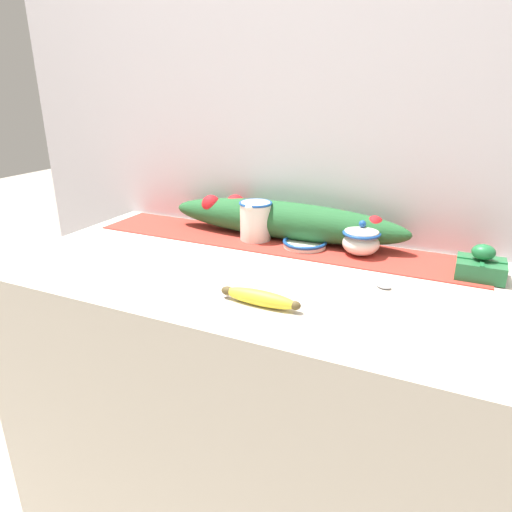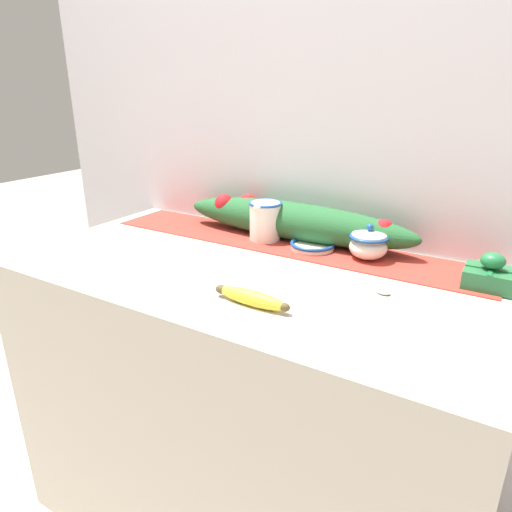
{
  "view_description": "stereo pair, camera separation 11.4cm",
  "coord_description": "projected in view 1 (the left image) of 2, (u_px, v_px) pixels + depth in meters",
  "views": [
    {
      "loc": [
        0.49,
        -1.0,
        1.33
      ],
      "look_at": [
        0.05,
        -0.03,
        0.93
      ],
      "focal_mm": 32.0,
      "sensor_mm": 36.0,
      "label": 1
    },
    {
      "loc": [
        0.59,
        -0.95,
        1.33
      ],
      "look_at": [
        0.05,
        -0.03,
        0.93
      ],
      "focal_mm": 32.0,
      "sensor_mm": 36.0,
      "label": 2
    }
  ],
  "objects": [
    {
      "name": "gift_box",
      "position": [
        481.0,
        266.0,
        1.12
      ],
      "size": [
        0.11,
        0.1,
        0.09
      ],
      "rotation": [
        0.0,
        0.0,
        0.0
      ],
      "color": "#236638",
      "rests_on": "countertop"
    },
    {
      "name": "sugar_bowl",
      "position": [
        361.0,
        240.0,
        1.27
      ],
      "size": [
        0.11,
        0.11,
        0.1
      ],
      "color": "white",
      "rests_on": "countertop"
    },
    {
      "name": "cream_pitcher",
      "position": [
        256.0,
        219.0,
        1.39
      ],
      "size": [
        0.1,
        0.12,
        0.12
      ],
      "color": "white",
      "rests_on": "countertop"
    },
    {
      "name": "poinsettia_garland",
      "position": [
        282.0,
        219.0,
        1.41
      ],
      "size": [
        0.77,
        0.13,
        0.12
      ],
      "color": "#235B2D",
      "rests_on": "countertop"
    },
    {
      "name": "banana",
      "position": [
        260.0,
        298.0,
        0.99
      ],
      "size": [
        0.19,
        0.04,
        0.04
      ],
      "rotation": [
        0.0,
        0.0,
        -0.03
      ],
      "color": "yellow",
      "rests_on": "countertop"
    },
    {
      "name": "spoon",
      "position": [
        377.0,
        285.0,
        1.09
      ],
      "size": [
        0.19,
        0.06,
        0.01
      ],
      "rotation": [
        0.0,
        0.0,
        -0.23
      ],
      "color": "#B7B7BC",
      "rests_on": "countertop"
    },
    {
      "name": "back_wall",
      "position": [
        296.0,
        132.0,
        1.39
      ],
      "size": [
        2.09,
        0.04,
        2.4
      ],
      "primitive_type": "cube",
      "color": "silver",
      "rests_on": "ground_plane"
    },
    {
      "name": "small_dish",
      "position": [
        305.0,
        243.0,
        1.35
      ],
      "size": [
        0.13,
        0.13,
        0.02
      ],
      "color": "white",
      "rests_on": "countertop"
    },
    {
      "name": "table_runner",
      "position": [
        277.0,
        243.0,
        1.39
      ],
      "size": [
        1.18,
        0.21,
        0.0
      ],
      "primitive_type": "cube",
      "color": "#B23328",
      "rests_on": "countertop"
    },
    {
      "name": "countertop",
      "position": [
        247.0,
        405.0,
        1.36
      ],
      "size": [
        1.29,
        0.67,
        0.88
      ],
      "primitive_type": "cube",
      "color": "beige",
      "rests_on": "ground_plane"
    }
  ]
}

